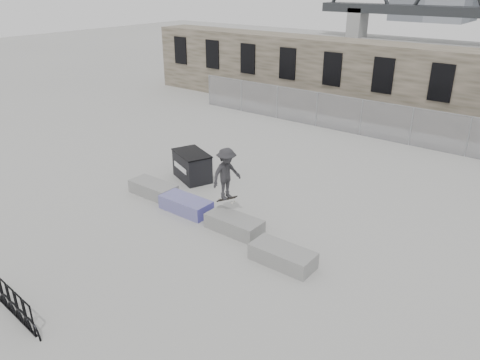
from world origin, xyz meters
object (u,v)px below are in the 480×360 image
object	(u,v)px
dumpster	(192,166)
skateboarder	(227,174)
planter_center_left	(186,204)
planter_far_left	(153,188)
planter_center_right	(234,224)
planter_offset	(283,255)
bike_rack	(5,295)

from	to	relation	value
dumpster	skateboarder	distance (m)	4.54
planter_center_left	dumpster	world-z (taller)	dumpster
planter_center_left	dumpster	xyz separation A→B (m)	(-1.91, 2.39, 0.32)
planter_far_left	planter_center_left	xyz separation A→B (m)	(2.03, -0.24, 0.00)
planter_center_right	planter_offset	xyz separation A→B (m)	(2.40, -0.66, 0.00)
planter_offset	bike_rack	world-z (taller)	bike_rack
planter_far_left	bike_rack	xyz separation A→B (m)	(2.22, -7.18, 0.15)
planter_offset	planter_center_left	bearing A→B (deg)	171.47
planter_far_left	planter_offset	distance (m)	6.83
dumpster	skateboarder	world-z (taller)	skateboarder
bike_rack	planter_offset	bearing A→B (deg)	53.87
planter_center_right	bike_rack	world-z (taller)	bike_rack
planter_center_right	planter_center_left	bearing A→B (deg)	178.78
planter_center_right	dumpster	size ratio (longest dim) A/B	0.94
planter_offset	bike_rack	bearing A→B (deg)	-126.13
skateboarder	bike_rack	bearing A→B (deg)	176.33
planter_offset	dumpster	xyz separation A→B (m)	(-6.65, 3.10, 0.32)
planter_offset	planter_far_left	bearing A→B (deg)	171.99
planter_offset	dumpster	bearing A→B (deg)	155.01
planter_far_left	dumpster	size ratio (longest dim) A/B	0.94
planter_center_left	dumpster	size ratio (longest dim) A/B	0.94
planter_center_left	planter_offset	xyz separation A→B (m)	(4.74, -0.71, 0.00)
planter_offset	skateboarder	xyz separation A→B (m)	(-2.91, 0.90, 1.64)
planter_center_right	planter_offset	bearing A→B (deg)	-15.39
planter_center_left	planter_center_right	size ratio (longest dim) A/B	1.00
planter_center_left	skateboarder	distance (m)	2.46
bike_rack	skateboarder	distance (m)	7.46
planter_center_left	planter_offset	world-z (taller)	same
planter_center_right	bike_rack	xyz separation A→B (m)	(-2.14, -6.89, 0.15)
planter_center_left	skateboarder	world-z (taller)	skateboarder
planter_center_right	bike_rack	bearing A→B (deg)	-107.29
planter_offset	dumpster	distance (m)	7.35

